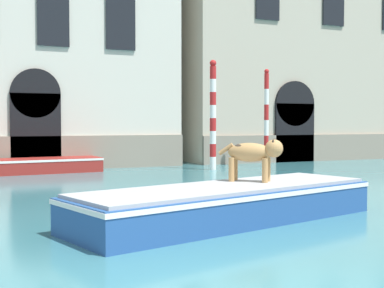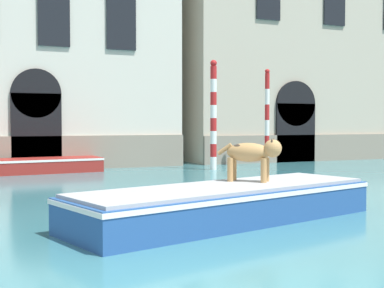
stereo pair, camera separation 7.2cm
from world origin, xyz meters
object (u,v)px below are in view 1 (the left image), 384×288
at_px(dog_on_deck, 254,153).
at_px(boat_moored_near_palazzo, 5,166).
at_px(mooring_pole_0, 266,117).
at_px(boat_foreground, 228,202).
at_px(mooring_pole_3, 213,114).

bearing_deg(dog_on_deck, boat_moored_near_palazzo, 152.30).
bearing_deg(mooring_pole_0, boat_moored_near_palazzo, 175.74).
relative_size(dog_on_deck, mooring_pole_0, 0.26).
xyz_separation_m(dog_on_deck, mooring_pole_0, (6.41, 10.12, 0.81)).
height_order(boat_foreground, boat_moored_near_palazzo, boat_foreground).
distance_m(mooring_pole_0, mooring_pole_3, 2.77).
relative_size(mooring_pole_0, mooring_pole_3, 0.95).
bearing_deg(mooring_pole_3, dog_on_deck, -110.96).
height_order(mooring_pole_0, mooring_pole_3, mooring_pole_3).
height_order(dog_on_deck, mooring_pole_0, mooring_pole_0).
relative_size(boat_foreground, boat_moored_near_palazzo, 0.93).
bearing_deg(boat_moored_near_palazzo, dog_on_deck, -74.91).
relative_size(boat_foreground, dog_on_deck, 6.24).
xyz_separation_m(boat_moored_near_palazzo, mooring_pole_3, (7.66, -1.26, 1.89)).
height_order(boat_foreground, dog_on_deck, dog_on_deck).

